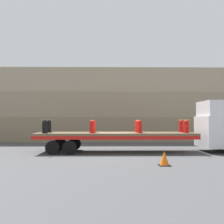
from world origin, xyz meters
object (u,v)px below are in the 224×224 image
(fire_hydrant_black_far_0, at_px, (49,126))
(fire_hydrant_red_far_3, at_px, (181,126))
(fire_hydrant_red_far_2, at_px, (137,126))
(traffic_cone, at_px, (164,159))
(fire_hydrant_red_near_2, at_px, (139,127))
(fire_hydrant_red_near_3, at_px, (186,127))
(fire_hydrant_red_far_1, at_px, (93,126))
(fire_hydrant_black_near_0, at_px, (45,127))
(flatbed_trailer, at_px, (107,136))
(truck_cab, at_px, (221,127))
(fire_hydrant_red_near_1, at_px, (92,127))

(fire_hydrant_black_far_0, height_order, fire_hydrant_red_far_3, same)
(fire_hydrant_red_far_2, height_order, traffic_cone, fire_hydrant_red_far_2)
(fire_hydrant_red_near_2, bearing_deg, fire_hydrant_red_near_3, 0.00)
(fire_hydrant_red_far_2, xyz_separation_m, fire_hydrant_red_far_3, (2.85, 0.00, 0.00))
(fire_hydrant_red_far_1, distance_m, fire_hydrant_red_far_2, 2.85)
(fire_hydrant_black_far_0, bearing_deg, fire_hydrant_black_near_0, -90.00)
(fire_hydrant_black_near_0, relative_size, fire_hydrant_black_far_0, 1.00)
(fire_hydrant_black_near_0, relative_size, traffic_cone, 1.28)
(fire_hydrant_red_near_2, relative_size, fire_hydrant_red_far_2, 1.00)
(flatbed_trailer, distance_m, fire_hydrant_red_near_2, 2.13)
(truck_cab, height_order, fire_hydrant_red_far_3, truck_cab)
(truck_cab, xyz_separation_m, fire_hydrant_red_near_2, (-5.18, -0.53, 0.01))
(fire_hydrant_red_near_2, height_order, fire_hydrant_red_far_2, same)
(traffic_cone, bearing_deg, fire_hydrant_black_far_0, 140.57)
(fire_hydrant_black_far_0, xyz_separation_m, fire_hydrant_red_far_2, (5.69, 0.00, 0.00))
(truck_cab, height_order, fire_hydrant_red_far_2, truck_cab)
(truck_cab, bearing_deg, fire_hydrant_black_near_0, -177.19)
(truck_cab, bearing_deg, fire_hydrant_red_far_1, 176.19)
(truck_cab, xyz_separation_m, traffic_cone, (-4.60, -4.63, -1.27))
(fire_hydrant_red_near_1, relative_size, fire_hydrant_red_near_3, 1.00)
(fire_hydrant_red_far_3, bearing_deg, fire_hydrant_red_far_1, 180.00)
(fire_hydrant_red_near_2, distance_m, traffic_cone, 4.33)
(fire_hydrant_red_near_1, relative_size, fire_hydrant_red_far_3, 1.00)
(flatbed_trailer, bearing_deg, fire_hydrant_black_near_0, -171.82)
(fire_hydrant_black_near_0, bearing_deg, fire_hydrant_black_far_0, 90.00)
(fire_hydrant_red_far_1, xyz_separation_m, fire_hydrant_red_near_2, (2.85, -1.07, 0.00))
(fire_hydrant_red_far_1, xyz_separation_m, traffic_cone, (3.43, -5.16, -1.28))
(flatbed_trailer, height_order, fire_hydrant_red_near_2, fire_hydrant_red_near_2)
(fire_hydrant_red_far_3, bearing_deg, fire_hydrant_red_near_2, -159.43)
(fire_hydrant_black_near_0, height_order, fire_hydrant_red_near_2, same)
(flatbed_trailer, distance_m, traffic_cone, 5.33)
(fire_hydrant_red_near_3, bearing_deg, truck_cab, 12.89)
(fire_hydrant_black_far_0, bearing_deg, fire_hydrant_red_far_2, 0.00)
(fire_hydrant_black_far_0, relative_size, fire_hydrant_red_far_3, 1.00)
(fire_hydrant_red_near_1, bearing_deg, fire_hydrant_black_far_0, 159.43)
(fire_hydrant_red_far_1, xyz_separation_m, fire_hydrant_red_far_2, (2.85, 0.00, 0.00))
(flatbed_trailer, distance_m, fire_hydrant_red_far_2, 2.13)
(fire_hydrant_black_far_0, xyz_separation_m, traffic_cone, (6.28, -5.16, -1.28))
(fire_hydrant_red_far_3, bearing_deg, fire_hydrant_red_near_1, -169.37)
(fire_hydrant_black_far_0, bearing_deg, flatbed_trailer, -8.18)
(fire_hydrant_black_near_0, xyz_separation_m, fire_hydrant_red_far_2, (5.69, 1.07, 0.00))
(fire_hydrant_red_near_2, bearing_deg, fire_hydrant_red_far_1, 159.43)
(fire_hydrant_red_far_1, height_order, fire_hydrant_red_near_2, same)
(flatbed_trailer, bearing_deg, fire_hydrant_red_far_3, 6.32)
(fire_hydrant_red_near_1, distance_m, fire_hydrant_red_near_2, 2.85)
(flatbed_trailer, xyz_separation_m, traffic_cone, (2.56, -4.63, -0.69))
(fire_hydrant_red_near_3, distance_m, fire_hydrant_red_far_3, 1.07)
(fire_hydrant_red_near_3, xyz_separation_m, fire_hydrant_red_far_3, (0.00, 1.07, 0.00))
(fire_hydrant_black_near_0, bearing_deg, truck_cab, 2.81)
(flatbed_trailer, bearing_deg, traffic_cone, -61.06)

